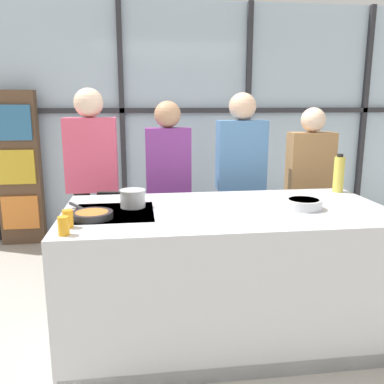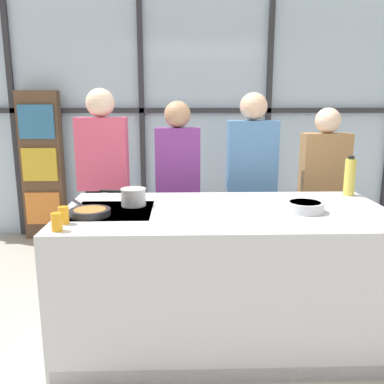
% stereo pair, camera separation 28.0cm
% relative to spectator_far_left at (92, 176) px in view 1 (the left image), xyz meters
% --- Properties ---
extents(ground_plane, '(18.00, 18.00, 0.00)m').
position_rel_spectator_far_left_xyz_m(ground_plane, '(0.99, -0.94, -1.00)').
color(ground_plane, '#ADA89E').
extents(back_window_wall, '(6.40, 0.10, 2.80)m').
position_rel_spectator_far_left_xyz_m(back_window_wall, '(0.99, 1.47, 0.40)').
color(back_window_wall, silver).
rests_on(back_window_wall, ground_plane).
extents(bookshelf, '(0.48, 0.19, 1.77)m').
position_rel_spectator_far_left_xyz_m(bookshelf, '(-0.97, 1.29, -0.12)').
color(bookshelf, brown).
rests_on(bookshelf, ground_plane).
extents(demo_island, '(2.20, 1.08, 0.93)m').
position_rel_spectator_far_left_xyz_m(demo_island, '(0.99, -0.94, -0.54)').
color(demo_island, silver).
rests_on(demo_island, ground_plane).
extents(spectator_far_left, '(0.44, 0.25, 1.75)m').
position_rel_spectator_far_left_xyz_m(spectator_far_left, '(0.00, 0.00, 0.00)').
color(spectator_far_left, black).
rests_on(spectator_far_left, ground_plane).
extents(spectator_center_left, '(0.39, 0.23, 1.65)m').
position_rel_spectator_far_left_xyz_m(spectator_center_left, '(0.66, 0.00, -0.05)').
color(spectator_center_left, black).
rests_on(spectator_center_left, ground_plane).
extents(spectator_center_right, '(0.44, 0.24, 1.72)m').
position_rel_spectator_far_left_xyz_m(spectator_center_right, '(1.32, 0.00, -0.02)').
color(spectator_center_right, '#232838').
rests_on(spectator_center_right, ground_plane).
extents(spectator_far_right, '(0.42, 0.22, 1.59)m').
position_rel_spectator_far_left_xyz_m(spectator_far_right, '(1.98, 0.00, -0.10)').
color(spectator_far_right, '#47382D').
rests_on(spectator_far_right, ground_plane).
extents(frying_pan, '(0.31, 0.42, 0.04)m').
position_rel_spectator_far_left_xyz_m(frying_pan, '(0.10, -1.05, -0.06)').
color(frying_pan, '#232326').
rests_on(frying_pan, demo_island).
extents(saucepan, '(0.33, 0.18, 0.12)m').
position_rel_spectator_far_left_xyz_m(saucepan, '(0.35, -0.81, -0.01)').
color(saucepan, silver).
rests_on(saucepan, demo_island).
extents(white_plate, '(0.23, 0.23, 0.01)m').
position_rel_spectator_far_left_xyz_m(white_plate, '(1.50, -0.74, -0.07)').
color(white_plate, white).
rests_on(white_plate, demo_island).
extents(mixing_bowl, '(0.25, 0.25, 0.07)m').
position_rel_spectator_far_left_xyz_m(mixing_bowl, '(1.50, -1.01, -0.04)').
color(mixing_bowl, silver).
rests_on(mixing_bowl, demo_island).
extents(oil_bottle, '(0.08, 0.08, 0.31)m').
position_rel_spectator_far_left_xyz_m(oil_bottle, '(1.99, -0.53, 0.07)').
color(oil_bottle, '#E0CC4C').
rests_on(oil_bottle, demo_island).
extents(juice_glass_near, '(0.06, 0.06, 0.10)m').
position_rel_spectator_far_left_xyz_m(juice_glass_near, '(-0.01, -1.38, -0.03)').
color(juice_glass_near, orange).
rests_on(juice_glass_near, demo_island).
extents(juice_glass_far, '(0.06, 0.06, 0.10)m').
position_rel_spectator_far_left_xyz_m(juice_glass_far, '(-0.01, -1.24, -0.03)').
color(juice_glass_far, orange).
rests_on(juice_glass_far, demo_island).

